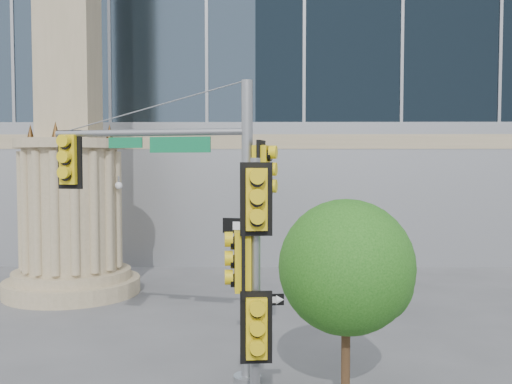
{
  "coord_description": "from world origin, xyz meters",
  "views": [
    {
      "loc": [
        0.32,
        -9.61,
        4.35
      ],
      "look_at": [
        0.17,
        2.0,
        3.74
      ],
      "focal_mm": 40.0,
      "sensor_mm": 36.0,
      "label": 1
    }
  ],
  "objects": [
    {
      "name": "monument",
      "position": [
        -6.0,
        9.0,
        5.52
      ],
      "size": [
        4.4,
        4.4,
        16.6
      ],
      "color": "tan",
      "rests_on": "ground"
    },
    {
      "name": "main_signal_pole",
      "position": [
        -1.04,
        1.74,
        3.68
      ],
      "size": [
        4.53,
        1.42,
        5.94
      ],
      "rotation": [
        0.0,
        0.0,
        -0.23
      ],
      "color": "slate",
      "rests_on": "ground"
    },
    {
      "name": "secondary_signal_pole",
      "position": [
        0.16,
        -1.02,
        2.6
      ],
      "size": [
        0.78,
        0.57,
        4.42
      ],
      "rotation": [
        0.0,
        0.0,
        0.09
      ],
      "color": "slate",
      "rests_on": "ground"
    },
    {
      "name": "street_tree",
      "position": [
        1.8,
        0.12,
        2.45
      ],
      "size": [
        2.39,
        2.34,
        3.73
      ],
      "color": "tan",
      "rests_on": "ground"
    }
  ]
}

